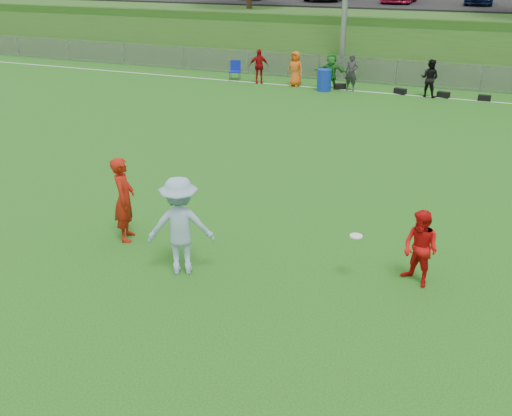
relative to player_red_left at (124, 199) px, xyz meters
The scene contains 13 objects.
ground 3.10m from the player_red_left, 11.43° to the right, with size 120.00×120.00×0.00m, color #185712.
sideline_far 17.68m from the player_red_left, 80.59° to the left, with size 60.00×0.10×0.01m, color white.
fence 19.63m from the player_red_left, 81.54° to the left, with size 58.00×0.06×1.30m.
berm 30.56m from the player_red_left, 84.58° to the left, with size 120.00×18.00×3.00m, color #265016.
parking_lot 32.61m from the player_red_left, 84.91° to the left, with size 120.00×12.00×0.10m, color black.
spectator_row 17.42m from the player_red_left, 89.33° to the left, with size 9.38×0.80×1.69m.
gear_bags 18.01m from the player_red_left, 76.80° to the left, with size 7.18×0.48×0.26m.
player_red_left is the anchor object (origin of this frame).
player_red_center 6.41m from the player_red_left, ahead, with size 0.75×0.58×1.54m, color red.
player_blue 2.07m from the player_red_left, 24.12° to the right, with size 1.32×0.76×2.05m, color #91B2CA.
frisbee 5.21m from the player_red_left, ahead, with size 0.25×0.25×0.02m.
recycling_bin 16.89m from the player_red_left, 90.38° to the left, with size 0.68×0.68×1.02m, color #0F30AB.
camp_chair 18.43m from the player_red_left, 106.20° to the left, with size 0.67×0.68×0.98m.
Camera 1 is at (4.19, -9.14, 5.91)m, focal length 40.00 mm.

